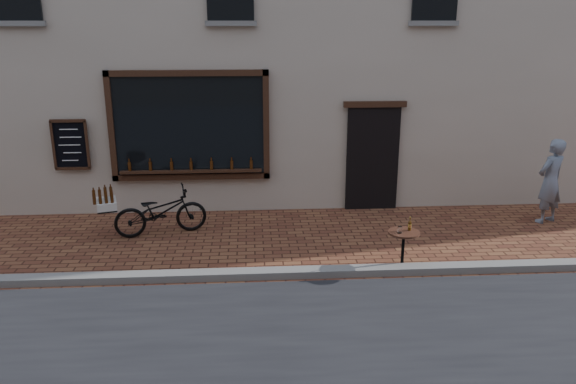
{
  "coord_description": "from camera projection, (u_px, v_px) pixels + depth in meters",
  "views": [
    {
      "loc": [
        -0.65,
        -7.94,
        3.92
      ],
      "look_at": [
        -0.04,
        1.2,
        1.1
      ],
      "focal_mm": 35.0,
      "sensor_mm": 36.0,
      "label": 1
    }
  ],
  "objects": [
    {
      "name": "bistro_table",
      "position": [
        403.0,
        242.0,
        9.07
      ],
      "size": [
        0.51,
        0.51,
        0.88
      ],
      "color": "black",
      "rests_on": "ground"
    },
    {
      "name": "pedestrian",
      "position": [
        550.0,
        181.0,
        11.12
      ],
      "size": [
        0.74,
        0.64,
        1.71
      ],
      "primitive_type": "imported",
      "rotation": [
        0.0,
        0.0,
        3.59
      ],
      "color": "slate",
      "rests_on": "ground"
    },
    {
      "name": "ground",
      "position": [
        296.0,
        282.0,
        8.76
      ],
      "size": [
        90.0,
        90.0,
        0.0
      ],
      "primitive_type": "plane",
      "color": "#552A1B",
      "rests_on": "ground"
    },
    {
      "name": "kerb",
      "position": [
        295.0,
        273.0,
        8.94
      ],
      "size": [
        90.0,
        0.25,
        0.12
      ],
      "primitive_type": "cube",
      "color": "slate",
      "rests_on": "ground"
    },
    {
      "name": "cargo_bicycle",
      "position": [
        159.0,
        211.0,
        10.57
      ],
      "size": [
        2.07,
        1.06,
        0.97
      ],
      "rotation": [
        0.0,
        0.0,
        1.84
      ],
      "color": "black",
      "rests_on": "ground"
    }
  ]
}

